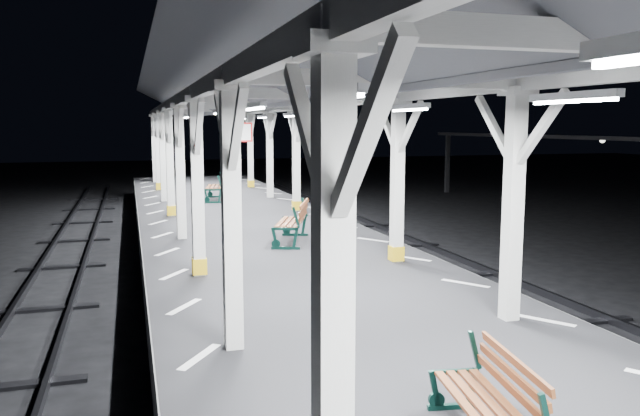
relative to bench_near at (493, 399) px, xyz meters
name	(u,v)px	position (x,y,z in m)	size (l,w,h in m)	color
ground	(334,352)	(0.22, 5.07, -1.43)	(120.00, 120.00, 0.00)	black
platform	(334,323)	(0.22, 5.07, -0.93)	(6.00, 50.00, 1.00)	black
hazard_stripes_left	(184,307)	(-2.23, 5.07, -0.43)	(1.00, 48.00, 0.01)	silver
hazard_stripes_right	(465,283)	(2.67, 5.07, -0.43)	(1.00, 48.00, 0.01)	silver
track_left	(7,383)	(-4.78, 5.07, -1.35)	(2.20, 60.00, 0.16)	#2D2D33
track_right	(582,321)	(5.22, 5.07, -1.35)	(2.20, 60.00, 0.16)	#2D2D33
canopy	(335,76)	(0.22, 5.05, 3.13)	(5.40, 49.00, 4.65)	silver
bench_near	(493,399)	(0.00, 0.00, 0.00)	(0.79, 1.56, 0.81)	#0B2B25
bench_mid	(295,221)	(0.77, 9.74, 0.10)	(1.29, 1.94, 0.99)	#0B2B25
bench_far	(217,186)	(0.15, 18.77, 0.11)	(1.02, 1.97, 1.02)	#0B2B25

